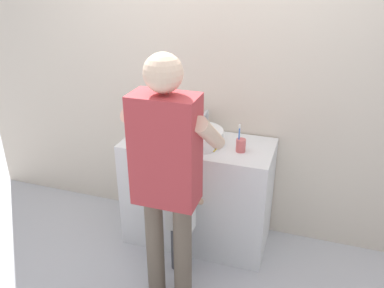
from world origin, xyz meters
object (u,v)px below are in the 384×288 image
(soap_bottle, at_px, (157,125))
(adult_parent, at_px, (167,165))
(toothbrush_cup, at_px, (241,145))
(child_toddler, at_px, (181,214))

(soap_bottle, bearing_deg, adult_parent, -62.60)
(toothbrush_cup, height_order, adult_parent, adult_parent)
(toothbrush_cup, distance_m, child_toddler, 0.65)
(soap_bottle, bearing_deg, child_toddler, -52.36)
(soap_bottle, height_order, adult_parent, adult_parent)
(soap_bottle, xyz_separation_m, adult_parent, (0.38, -0.73, 0.07))
(soap_bottle, bearing_deg, toothbrush_cup, -10.15)
(child_toddler, bearing_deg, toothbrush_cup, 46.49)
(toothbrush_cup, height_order, child_toddler, toothbrush_cup)
(soap_bottle, relative_size, child_toddler, 0.20)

